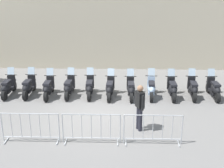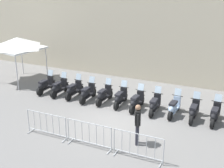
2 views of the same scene
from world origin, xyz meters
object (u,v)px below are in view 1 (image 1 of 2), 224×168
motorcycle_10 (193,88)px  motorcycle_11 (214,89)px  barrier_segment_0 (31,128)px  officer_near_row_end (140,105)px  motorcycle_2 (29,87)px  motorcycle_4 (69,87)px  motorcycle_7 (131,89)px  motorcycle_6 (110,88)px  motorcycle_1 (8,87)px  barrier_segment_2 (153,130)px  barrier_segment_1 (91,129)px  motorcycle_3 (48,88)px  motorcycle_5 (90,87)px  motorcycle_8 (151,88)px  motorcycle_9 (172,89)px

motorcycle_10 → motorcycle_11: same height
barrier_segment_0 → officer_near_row_end: size_ratio=1.12×
officer_near_row_end → motorcycle_2: bearing=156.0°
motorcycle_11 → motorcycle_4: bearing=-171.0°
motorcycle_4 → motorcycle_11: 6.68m
motorcycle_7 → motorcycle_6: bearing=-171.9°
motorcycle_1 → motorcycle_6: size_ratio=1.00×
motorcycle_1 → officer_near_row_end: bearing=-19.2°
motorcycle_4 → motorcycle_7: same height
motorcycle_11 → barrier_segment_2: size_ratio=0.88×
barrier_segment_0 → motorcycle_4: bearing=90.7°
motorcycle_7 → motorcycle_11: (3.75, 0.71, 0.00)m
motorcycle_6 → officer_near_row_end: bearing=-60.3°
barrier_segment_2 → officer_near_row_end: 1.17m
motorcycle_4 → barrier_segment_1: 4.46m
motorcycle_2 → barrier_segment_2: bearing=-29.2°
motorcycle_7 → barrier_segment_2: size_ratio=0.89×
officer_near_row_end → barrier_segment_2: bearing=-59.5°
motorcycle_2 → motorcycle_6: bearing=7.4°
motorcycle_3 → motorcycle_10: 6.67m
motorcycle_2 → motorcycle_5: 2.87m
motorcycle_1 → motorcycle_11: 9.54m
motorcycle_6 → motorcycle_3: bearing=-170.6°
motorcycle_4 → barrier_segment_1: motorcycle_4 is taller
motorcycle_1 → motorcycle_8: same height
motorcycle_2 → motorcycle_8: bearing=8.7°
motorcycle_7 → barrier_segment_1: (-0.77, -4.29, 0.07)m
motorcycle_3 → motorcycle_1: bearing=-173.3°
motorcycle_4 → barrier_segment_2: 5.47m
motorcycle_8 → barrier_segment_0: 6.11m
motorcycle_2 → motorcycle_9: (6.61, 0.97, 0.00)m
motorcycle_6 → barrier_segment_2: (2.20, -3.83, 0.07)m
motorcycle_9 → motorcycle_6: bearing=-170.3°
motorcycle_2 → motorcycle_10: (7.53, 1.19, 0.00)m
motorcycle_7 → motorcycle_8: size_ratio=1.00×
motorcycle_1 → motorcycle_2: same height
motorcycle_3 → barrier_segment_1: motorcycle_3 is taller
barrier_segment_0 → barrier_segment_2: size_ratio=1.00×
motorcycle_2 → motorcycle_10: size_ratio=1.00×
barrier_segment_1 → motorcycle_5: bearing=105.4°
motorcycle_4 → motorcycle_10: bearing=9.1°
motorcycle_7 → motorcycle_10: (2.80, 0.57, 0.00)m
motorcycle_1 → officer_near_row_end: (6.37, -2.22, 0.53)m
motorcycle_2 → motorcycle_6: (3.78, 0.49, 0.00)m
motorcycle_9 → motorcycle_3: bearing=-170.4°
motorcycle_7 → barrier_segment_1: 4.36m
motorcycle_6 → motorcycle_7: size_ratio=1.00×
motorcycle_3 → motorcycle_10: bearing=10.1°
motorcycle_3 → barrier_segment_2: (5.02, -3.37, 0.07)m
motorcycle_2 → barrier_segment_1: 5.40m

